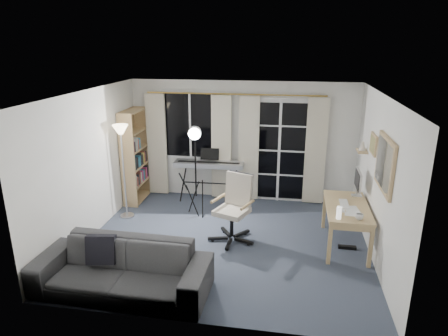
{
  "coord_description": "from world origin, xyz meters",
  "views": [
    {
      "loc": [
        0.94,
        -5.76,
        3.13
      ],
      "look_at": [
        -0.09,
        0.35,
        1.15
      ],
      "focal_mm": 32.0,
      "sensor_mm": 36.0,
      "label": 1
    }
  ],
  "objects_px": {
    "bookshelf": "(134,158)",
    "mug": "(359,216)",
    "torchiere_lamp": "(121,144)",
    "monitor": "(358,181)",
    "sofa": "(121,261)",
    "keyboard_piano": "(209,165)",
    "studio_light": "(195,144)",
    "office_chair": "(236,201)",
    "desk": "(347,211)"
  },
  "relations": [
    {
      "from": "bookshelf",
      "to": "mug",
      "type": "height_order",
      "value": "bookshelf"
    },
    {
      "from": "torchiere_lamp",
      "to": "bookshelf",
      "type": "bearing_deg",
      "value": 99.87
    },
    {
      "from": "torchiere_lamp",
      "to": "monitor",
      "type": "distance_m",
      "value": 4.08
    },
    {
      "from": "sofa",
      "to": "bookshelf",
      "type": "bearing_deg",
      "value": 109.75
    },
    {
      "from": "torchiere_lamp",
      "to": "keyboard_piano",
      "type": "xyz_separation_m",
      "value": [
        1.36,
        1.03,
        -0.64
      ]
    },
    {
      "from": "sofa",
      "to": "studio_light",
      "type": "bearing_deg",
      "value": 81.8
    },
    {
      "from": "keyboard_piano",
      "to": "monitor",
      "type": "relative_size",
      "value": 2.81
    },
    {
      "from": "office_chair",
      "to": "sofa",
      "type": "distance_m",
      "value": 2.14
    },
    {
      "from": "keyboard_piano",
      "to": "studio_light",
      "type": "bearing_deg",
      "value": -97.28
    },
    {
      "from": "keyboard_piano",
      "to": "desk",
      "type": "bearing_deg",
      "value": -32.75
    },
    {
      "from": "desk",
      "to": "mug",
      "type": "relative_size",
      "value": 11.42
    },
    {
      "from": "studio_light",
      "to": "desk",
      "type": "relative_size",
      "value": 1.35
    },
    {
      "from": "torchiere_lamp",
      "to": "keyboard_piano",
      "type": "relative_size",
      "value": 1.24
    },
    {
      "from": "torchiere_lamp",
      "to": "office_chair",
      "type": "distance_m",
      "value": 2.29
    },
    {
      "from": "studio_light",
      "to": "torchiere_lamp",
      "type": "bearing_deg",
      "value": 178.62
    },
    {
      "from": "office_chair",
      "to": "sofa",
      "type": "xyz_separation_m",
      "value": [
        -1.24,
        -1.73,
        -0.2
      ]
    },
    {
      "from": "mug",
      "to": "office_chair",
      "type": "bearing_deg",
      "value": 165.28
    },
    {
      "from": "keyboard_piano",
      "to": "mug",
      "type": "height_order",
      "value": "keyboard_piano"
    },
    {
      "from": "desk",
      "to": "monitor",
      "type": "bearing_deg",
      "value": 66.79
    },
    {
      "from": "office_chair",
      "to": "monitor",
      "type": "distance_m",
      "value": 2.02
    },
    {
      "from": "torchiere_lamp",
      "to": "mug",
      "type": "xyz_separation_m",
      "value": [
        3.96,
        -0.98,
        -0.65
      ]
    },
    {
      "from": "studio_light",
      "to": "mug",
      "type": "xyz_separation_m",
      "value": [
        2.68,
        -1.18,
        -0.65
      ]
    },
    {
      "from": "studio_light",
      "to": "mug",
      "type": "bearing_deg",
      "value": -34.55
    },
    {
      "from": "bookshelf",
      "to": "monitor",
      "type": "height_order",
      "value": "bookshelf"
    },
    {
      "from": "desk",
      "to": "studio_light",
      "type": "bearing_deg",
      "value": 165.54
    },
    {
      "from": "bookshelf",
      "to": "mug",
      "type": "relative_size",
      "value": 16.42
    },
    {
      "from": "monitor",
      "to": "mug",
      "type": "distance_m",
      "value": 0.98
    },
    {
      "from": "sofa",
      "to": "keyboard_piano",
      "type": "bearing_deg",
      "value": 82.81
    },
    {
      "from": "torchiere_lamp",
      "to": "desk",
      "type": "height_order",
      "value": "torchiere_lamp"
    },
    {
      "from": "studio_light",
      "to": "bookshelf",
      "type": "bearing_deg",
      "value": 145.87
    },
    {
      "from": "studio_light",
      "to": "monitor",
      "type": "relative_size",
      "value": 3.51
    },
    {
      "from": "bookshelf",
      "to": "keyboard_piano",
      "type": "xyz_separation_m",
      "value": [
        1.5,
        0.2,
        -0.12
      ]
    },
    {
      "from": "monitor",
      "to": "sofa",
      "type": "bearing_deg",
      "value": -145.03
    },
    {
      "from": "torchiere_lamp",
      "to": "mug",
      "type": "height_order",
      "value": "torchiere_lamp"
    },
    {
      "from": "torchiere_lamp",
      "to": "office_chair",
      "type": "xyz_separation_m",
      "value": [
        2.11,
        -0.49,
        -0.75
      ]
    },
    {
      "from": "torchiere_lamp",
      "to": "office_chair",
      "type": "relative_size",
      "value": 1.58
    },
    {
      "from": "keyboard_piano",
      "to": "desk",
      "type": "height_order",
      "value": "keyboard_piano"
    },
    {
      "from": "sofa",
      "to": "monitor",
      "type": "bearing_deg",
      "value": 35.92
    },
    {
      "from": "office_chair",
      "to": "sofa",
      "type": "bearing_deg",
      "value": -104.36
    },
    {
      "from": "desk",
      "to": "keyboard_piano",
      "type": "bearing_deg",
      "value": 149.46
    },
    {
      "from": "desk",
      "to": "sofa",
      "type": "relative_size",
      "value": 0.57
    },
    {
      "from": "keyboard_piano",
      "to": "studio_light",
      "type": "height_order",
      "value": "studio_light"
    },
    {
      "from": "bookshelf",
      "to": "keyboard_piano",
      "type": "relative_size",
      "value": 1.33
    },
    {
      "from": "office_chair",
      "to": "desk",
      "type": "distance_m",
      "value": 1.75
    },
    {
      "from": "keyboard_piano",
      "to": "sofa",
      "type": "bearing_deg",
      "value": -100.34
    },
    {
      "from": "studio_light",
      "to": "mug",
      "type": "relative_size",
      "value": 15.42
    },
    {
      "from": "keyboard_piano",
      "to": "desk",
      "type": "relative_size",
      "value": 1.08
    },
    {
      "from": "desk",
      "to": "monitor",
      "type": "height_order",
      "value": "monitor"
    },
    {
      "from": "keyboard_piano",
      "to": "office_chair",
      "type": "bearing_deg",
      "value": -65.37
    },
    {
      "from": "monitor",
      "to": "sofa",
      "type": "distance_m",
      "value": 3.9
    }
  ]
}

